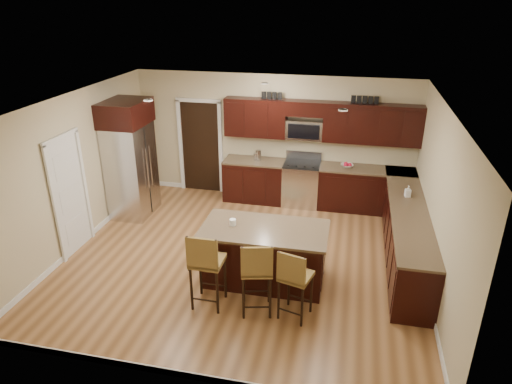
% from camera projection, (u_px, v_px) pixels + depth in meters
% --- Properties ---
extents(floor, '(6.00, 6.00, 0.00)m').
position_uv_depth(floor, '(243.00, 258.00, 7.89)').
color(floor, '#98673C').
rests_on(floor, ground).
extents(ceiling, '(6.00, 6.00, 0.00)m').
position_uv_depth(ceiling, '(241.00, 104.00, 6.80)').
color(ceiling, silver).
rests_on(ceiling, wall_back).
extents(wall_back, '(6.00, 0.00, 6.00)m').
position_uv_depth(wall_back, '(273.00, 138.00, 9.81)').
color(wall_back, '#C4B68E').
rests_on(wall_back, floor).
extents(wall_left, '(0.00, 5.50, 5.50)m').
position_uv_depth(wall_left, '(75.00, 172.00, 7.94)').
color(wall_left, '#C4B68E').
rests_on(wall_left, floor).
extents(wall_right, '(0.00, 5.50, 5.50)m').
position_uv_depth(wall_right, '(439.00, 204.00, 6.76)').
color(wall_right, '#C4B68E').
rests_on(wall_right, floor).
extents(base_cabinets, '(4.02, 3.96, 0.92)m').
position_uv_depth(base_cabinets, '(359.00, 209.00, 8.62)').
color(base_cabinets, black).
rests_on(base_cabinets, floor).
extents(upper_cabinets, '(4.00, 0.33, 0.80)m').
position_uv_depth(upper_cabinets, '(323.00, 120.00, 9.26)').
color(upper_cabinets, black).
rests_on(upper_cabinets, wall_back).
extents(range, '(0.76, 0.64, 1.11)m').
position_uv_depth(range, '(301.00, 183.00, 9.76)').
color(range, silver).
rests_on(range, floor).
extents(microwave, '(0.76, 0.31, 0.40)m').
position_uv_depth(microwave, '(304.00, 129.00, 9.43)').
color(microwave, silver).
rests_on(microwave, upper_cabinets).
extents(doorway, '(0.85, 0.03, 2.06)m').
position_uv_depth(doorway, '(201.00, 147.00, 10.25)').
color(doorway, black).
rests_on(doorway, floor).
extents(pantry_door, '(0.03, 0.80, 2.04)m').
position_uv_depth(pantry_door, '(70.00, 196.00, 7.80)').
color(pantry_door, white).
rests_on(pantry_door, floor).
extents(letter_decor, '(2.20, 0.03, 0.15)m').
position_uv_depth(letter_decor, '(317.00, 98.00, 9.10)').
color(letter_decor, black).
rests_on(letter_decor, upper_cabinets).
extents(island, '(1.95, 1.03, 0.92)m').
position_uv_depth(island, '(264.00, 256.00, 7.15)').
color(island, black).
rests_on(island, floor).
extents(stool_left, '(0.45, 0.45, 1.21)m').
position_uv_depth(stool_left, '(206.00, 262.00, 6.39)').
color(stool_left, olive).
rests_on(stool_left, floor).
extents(stool_mid, '(0.52, 0.52, 1.16)m').
position_uv_depth(stool_mid, '(257.00, 270.00, 6.26)').
color(stool_mid, olive).
rests_on(stool_mid, floor).
extents(stool_right, '(0.50, 0.50, 1.09)m').
position_uv_depth(stool_right, '(294.00, 277.00, 6.18)').
color(stool_right, olive).
rests_on(stool_right, floor).
extents(refrigerator, '(0.79, 1.00, 2.35)m').
position_uv_depth(refrigerator, '(130.00, 158.00, 9.06)').
color(refrigerator, silver).
rests_on(refrigerator, floor).
extents(floor_mat, '(1.15, 0.98, 0.01)m').
position_uv_depth(floor_mat, '(271.00, 227.00, 8.92)').
color(floor_mat, olive).
rests_on(floor_mat, floor).
extents(fruit_bowl, '(0.30, 0.30, 0.06)m').
position_uv_depth(fruit_bowl, '(347.00, 166.00, 9.38)').
color(fruit_bowl, silver).
rests_on(fruit_bowl, base_cabinets).
extents(soap_bottle, '(0.11, 0.11, 0.20)m').
position_uv_depth(soap_bottle, '(408.00, 191.00, 8.00)').
color(soap_bottle, '#B2B2B2').
rests_on(soap_bottle, base_cabinets).
extents(canister_tall, '(0.12, 0.12, 0.23)m').
position_uv_depth(canister_tall, '(258.00, 156.00, 9.72)').
color(canister_tall, silver).
rests_on(canister_tall, base_cabinets).
extents(canister_short, '(0.11, 0.11, 0.16)m').
position_uv_depth(canister_short, '(256.00, 157.00, 9.74)').
color(canister_short, silver).
rests_on(canister_short, base_cabinets).
extents(island_jar, '(0.10, 0.10, 0.10)m').
position_uv_depth(island_jar, '(233.00, 222.00, 7.03)').
color(island_jar, white).
rests_on(island_jar, island).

